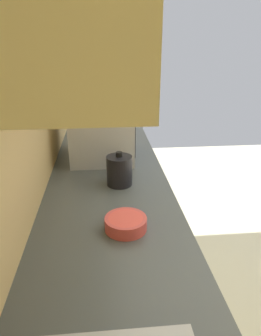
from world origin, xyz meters
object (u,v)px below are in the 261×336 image
(microwave, at_px, (102,132))
(bowl, at_px, (126,223))
(oven_range, at_px, (106,156))
(kettle, at_px, (119,170))

(microwave, height_order, bowl, microwave)
(oven_range, height_order, microwave, microwave)
(microwave, xyz_separation_m, bowl, (-0.84, -0.08, -0.13))
(kettle, bearing_deg, bowl, 180.00)
(oven_range, bearing_deg, bowl, -178.57)
(microwave, distance_m, bowl, 0.85)
(bowl, bearing_deg, oven_range, 1.43)
(microwave, relative_size, kettle, 2.46)
(oven_range, relative_size, kettle, 5.93)
(microwave, distance_m, kettle, 0.44)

